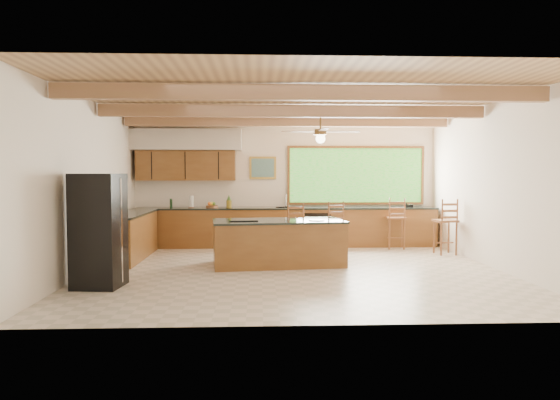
{
  "coord_description": "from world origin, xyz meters",
  "views": [
    {
      "loc": [
        -0.65,
        -8.75,
        1.7
      ],
      "look_at": [
        -0.24,
        0.8,
        1.2
      ],
      "focal_mm": 32.0,
      "sensor_mm": 36.0,
      "label": 1
    }
  ],
  "objects": [
    {
      "name": "bar_stool_d",
      "position": [
        3.3,
        1.54,
        0.7
      ],
      "size": [
        0.46,
        0.46,
        1.18
      ],
      "rotation": [
        0.0,
        0.0,
        0.1
      ],
      "color": "brown",
      "rests_on": "ground"
    },
    {
      "name": "room_shell",
      "position": [
        -0.17,
        0.65,
        2.21
      ],
      "size": [
        7.27,
        6.54,
        3.02
      ],
      "color": "#F1E3D0",
      "rests_on": "ground"
    },
    {
      "name": "bar_stool_a",
      "position": [
        0.1,
        1.54,
        0.66
      ],
      "size": [
        0.42,
        0.42,
        1.11
      ],
      "rotation": [
        0.0,
        0.0,
        0.06
      ],
      "color": "brown",
      "rests_on": "ground"
    },
    {
      "name": "refrigerator",
      "position": [
        -3.05,
        -1.2,
        0.85
      ],
      "size": [
        0.73,
        0.71,
        1.71
      ],
      "rotation": [
        0.0,
        0.0,
        -0.1
      ],
      "color": "black",
      "rests_on": "ground"
    },
    {
      "name": "ground",
      "position": [
        0.0,
        0.0,
        0.0
      ],
      "size": [
        7.2,
        7.2,
        0.0
      ],
      "primitive_type": "plane",
      "color": "beige",
      "rests_on": "ground"
    },
    {
      "name": "island",
      "position": [
        -0.29,
        0.52,
        0.42
      ],
      "size": [
        2.53,
        1.4,
        0.86
      ],
      "rotation": [
        0.0,
        0.0,
        0.11
      ],
      "color": "brown",
      "rests_on": "ground"
    },
    {
      "name": "counter_run",
      "position": [
        -0.82,
        2.52,
        0.46
      ],
      "size": [
        7.12,
        3.1,
        1.22
      ],
      "color": "brown",
      "rests_on": "ground"
    },
    {
      "name": "bar_stool_c",
      "position": [
        2.47,
        2.39,
        0.69
      ],
      "size": [
        0.46,
        0.46,
        1.17
      ],
      "rotation": [
        0.0,
        0.0,
        -0.1
      ],
      "color": "brown",
      "rests_on": "ground"
    },
    {
      "name": "bar_stool_b",
      "position": [
        0.9,
        1.54,
        0.67
      ],
      "size": [
        0.49,
        0.49,
        1.14
      ],
      "rotation": [
        0.0,
        0.0,
        0.24
      ],
      "color": "brown",
      "rests_on": "ground"
    }
  ]
}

